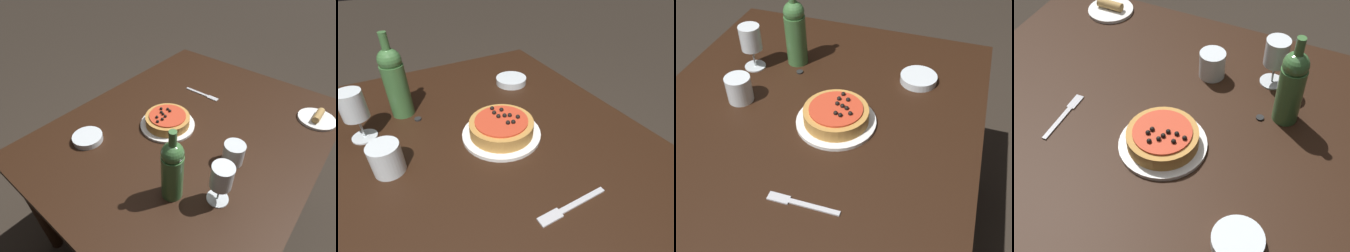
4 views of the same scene
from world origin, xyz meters
The scene contains 9 objects.
dining_table centered at (0.00, 0.00, 0.68)m, with size 1.38×1.09×0.77m.
dinner_plate centered at (0.06, -0.10, 0.77)m, with size 0.26×0.26×0.01m.
pizza centered at (0.06, -0.10, 0.80)m, with size 0.21×0.21×0.06m.
wine_glass centered at (0.26, 0.30, 0.88)m, with size 0.08×0.08×0.17m.
wine_bottle centered at (0.34, 0.16, 0.89)m, with size 0.08×0.08×0.29m.
water_cup centered at (0.07, 0.25, 0.81)m, with size 0.09×0.09×0.09m.
side_bowl centered at (0.36, -0.30, 0.78)m, with size 0.13×0.13×0.03m.
fork centered at (-0.27, -0.11, 0.77)m, with size 0.03×0.20×0.00m.
bottle_cap centered at (0.28, 0.12, 0.77)m, with size 0.02×0.02×0.01m.
Camera 2 is at (-0.54, 0.21, 1.31)m, focal length 28.00 mm.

